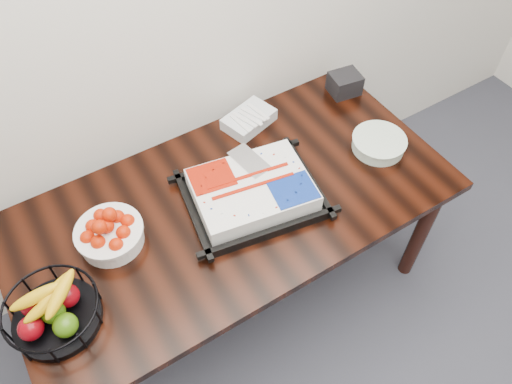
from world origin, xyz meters
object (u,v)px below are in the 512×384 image
tangerine_bowl (109,231)px  fruit_basket (53,311)px  cake_tray (252,192)px  plate_stack (379,143)px  napkin_box (345,83)px  table (233,214)px

tangerine_bowl → fruit_basket: (-0.28, -0.20, -0.00)m
cake_tray → fruit_basket: bearing=-173.5°
plate_stack → napkin_box: bearing=74.1°
plate_stack → napkin_box: 0.40m
table → plate_stack: (0.69, -0.08, 0.12)m
table → fruit_basket: bearing=-170.5°
fruit_basket → plate_stack: 1.45m
table → fruit_basket: (-0.76, -0.13, 0.16)m
tangerine_bowl → napkin_box: 1.30m
tangerine_bowl → plate_stack: size_ratio=1.08×
table → cake_tray: 0.16m
plate_stack → napkin_box: (0.11, 0.38, 0.02)m
table → plate_stack: plate_stack is taller
tangerine_bowl → fruit_basket: fruit_basket is taller
tangerine_bowl → fruit_basket: 0.34m
tangerine_bowl → fruit_basket: bearing=-143.7°
table → napkin_box: size_ratio=12.88×
cake_tray → plate_stack: size_ratio=2.46×
napkin_box → cake_tray: bearing=-155.7°
table → tangerine_bowl: (-0.48, 0.08, 0.16)m
cake_tray → tangerine_bowl: bearing=169.0°
table → cake_tray: bearing=-23.8°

